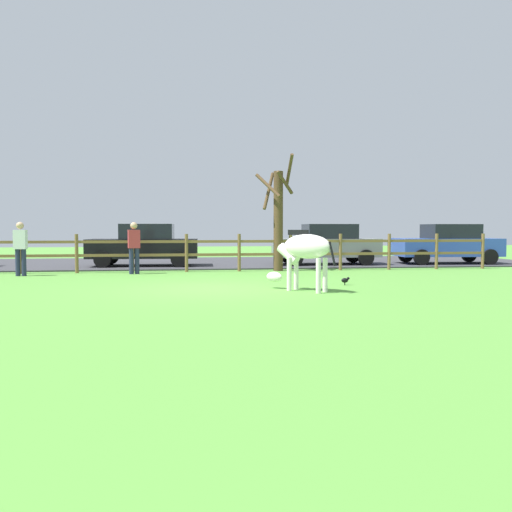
{
  "coord_description": "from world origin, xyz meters",
  "views": [
    {
      "loc": [
        -0.6,
        -12.86,
        1.44
      ],
      "look_at": [
        1.29,
        0.74,
        0.73
      ],
      "focal_mm": 37.55,
      "sensor_mm": 36.0,
      "label": 1
    }
  ],
  "objects_px": {
    "zebra": "(304,251)",
    "visitor_left_of_tree": "(20,246)",
    "crow_on_grass": "(345,280)",
    "visitor_right_of_tree": "(134,245)",
    "parked_car_blue": "(448,244)",
    "bare_tree": "(278,215)",
    "parked_car_grey": "(326,244)",
    "parked_car_black": "(145,245)"
  },
  "relations": [
    {
      "from": "zebra",
      "to": "parked_car_black",
      "type": "distance_m",
      "value": 9.29
    },
    {
      "from": "crow_on_grass",
      "to": "visitor_right_of_tree",
      "type": "relative_size",
      "value": 0.13
    },
    {
      "from": "bare_tree",
      "to": "zebra",
      "type": "bearing_deg",
      "value": -94.44
    },
    {
      "from": "visitor_left_of_tree",
      "to": "visitor_right_of_tree",
      "type": "bearing_deg",
      "value": 4.17
    },
    {
      "from": "zebra",
      "to": "visitor_left_of_tree",
      "type": "bearing_deg",
      "value": 146.72
    },
    {
      "from": "visitor_left_of_tree",
      "to": "visitor_right_of_tree",
      "type": "height_order",
      "value": "same"
    },
    {
      "from": "zebra",
      "to": "visitor_left_of_tree",
      "type": "xyz_separation_m",
      "value": [
        -7.62,
        5.0,
        -0.02
      ]
    },
    {
      "from": "crow_on_grass",
      "to": "visitor_left_of_tree",
      "type": "bearing_deg",
      "value": 156.7
    },
    {
      "from": "parked_car_blue",
      "to": "parked_car_grey",
      "type": "bearing_deg",
      "value": 177.7
    },
    {
      "from": "visitor_right_of_tree",
      "to": "parked_car_grey",
      "type": "bearing_deg",
      "value": 22.6
    },
    {
      "from": "crow_on_grass",
      "to": "parked_car_grey",
      "type": "xyz_separation_m",
      "value": [
        1.44,
        7.05,
        0.72
      ]
    },
    {
      "from": "zebra",
      "to": "crow_on_grass",
      "type": "relative_size",
      "value": 7.19
    },
    {
      "from": "bare_tree",
      "to": "parked_car_black",
      "type": "xyz_separation_m",
      "value": [
        -4.62,
        2.42,
        -1.04
      ]
    },
    {
      "from": "crow_on_grass",
      "to": "visitor_left_of_tree",
      "type": "xyz_separation_m",
      "value": [
        -8.97,
        3.86,
        0.78
      ]
    },
    {
      "from": "visitor_left_of_tree",
      "to": "zebra",
      "type": "bearing_deg",
      "value": -33.28
    },
    {
      "from": "parked_car_grey",
      "to": "visitor_right_of_tree",
      "type": "xyz_separation_m",
      "value": [
        -7.06,
        -2.94,
        0.06
      ]
    },
    {
      "from": "bare_tree",
      "to": "parked_car_grey",
      "type": "height_order",
      "value": "bare_tree"
    },
    {
      "from": "crow_on_grass",
      "to": "parked_car_grey",
      "type": "bearing_deg",
      "value": 78.45
    },
    {
      "from": "zebra",
      "to": "parked_car_grey",
      "type": "bearing_deg",
      "value": 71.21
    },
    {
      "from": "crow_on_grass",
      "to": "parked_car_blue",
      "type": "height_order",
      "value": "parked_car_blue"
    },
    {
      "from": "zebra",
      "to": "parked_car_blue",
      "type": "bearing_deg",
      "value": 46.12
    },
    {
      "from": "parked_car_grey",
      "to": "zebra",
      "type": "bearing_deg",
      "value": -108.79
    },
    {
      "from": "visitor_left_of_tree",
      "to": "parked_car_black",
      "type": "bearing_deg",
      "value": 43.6
    },
    {
      "from": "bare_tree",
      "to": "visitor_right_of_tree",
      "type": "distance_m",
      "value": 4.88
    },
    {
      "from": "zebra",
      "to": "parked_car_grey",
      "type": "distance_m",
      "value": 8.65
    },
    {
      "from": "zebra",
      "to": "parked_car_blue",
      "type": "relative_size",
      "value": 0.38
    },
    {
      "from": "bare_tree",
      "to": "parked_car_grey",
      "type": "bearing_deg",
      "value": 44.69
    },
    {
      "from": "bare_tree",
      "to": "parked_car_black",
      "type": "distance_m",
      "value": 5.31
    },
    {
      "from": "visitor_left_of_tree",
      "to": "bare_tree",
      "type": "bearing_deg",
      "value": 6.22
    },
    {
      "from": "visitor_left_of_tree",
      "to": "visitor_right_of_tree",
      "type": "xyz_separation_m",
      "value": [
        3.35,
        0.24,
        0.0
      ]
    },
    {
      "from": "crow_on_grass",
      "to": "visitor_right_of_tree",
      "type": "distance_m",
      "value": 7.01
    },
    {
      "from": "crow_on_grass",
      "to": "parked_car_grey",
      "type": "relative_size",
      "value": 0.05
    },
    {
      "from": "bare_tree",
      "to": "zebra",
      "type": "height_order",
      "value": "bare_tree"
    },
    {
      "from": "crow_on_grass",
      "to": "parked_car_black",
      "type": "bearing_deg",
      "value": 127.56
    },
    {
      "from": "bare_tree",
      "to": "parked_car_blue",
      "type": "bearing_deg",
      "value": 16.25
    },
    {
      "from": "parked_car_black",
      "to": "parked_car_grey",
      "type": "bearing_deg",
      "value": -0.95
    },
    {
      "from": "parked_car_black",
      "to": "parked_car_blue",
      "type": "relative_size",
      "value": 0.99
    },
    {
      "from": "bare_tree",
      "to": "zebra",
      "type": "relative_size",
      "value": 2.55
    },
    {
      "from": "parked_car_black",
      "to": "parked_car_grey",
      "type": "height_order",
      "value": "same"
    },
    {
      "from": "bare_tree",
      "to": "visitor_left_of_tree",
      "type": "height_order",
      "value": "bare_tree"
    },
    {
      "from": "bare_tree",
      "to": "crow_on_grass",
      "type": "bearing_deg",
      "value": -79.39
    },
    {
      "from": "visitor_left_of_tree",
      "to": "parked_car_blue",
      "type": "bearing_deg",
      "value": 11.04
    }
  ]
}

